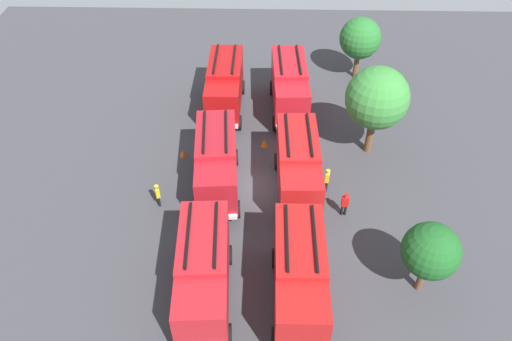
{
  "coord_description": "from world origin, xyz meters",
  "views": [
    {
      "loc": [
        23.77,
        0.59,
        22.73
      ],
      "look_at": [
        0.0,
        0.0,
        1.4
      ],
      "focal_mm": 35.02,
      "sensor_mm": 36.0,
      "label": 1
    }
  ],
  "objects_px": {
    "fire_truck_0": "(225,85)",
    "fire_truck_2": "(203,271)",
    "traffic_cone_1": "(183,153)",
    "tree_2": "(431,251)",
    "fire_truck_1": "(217,162)",
    "fire_truck_3": "(290,85)",
    "firefighter_2": "(345,203)",
    "traffic_cone_2": "(224,140)",
    "firefighter_1": "(327,179)",
    "tree_1": "(377,98)",
    "tree_0": "(360,38)",
    "fire_truck_4": "(298,165)",
    "firefighter_0": "(158,194)",
    "fire_truck_5": "(300,274)",
    "traffic_cone_0": "(264,143)"
  },
  "relations": [
    {
      "from": "firefighter_2",
      "to": "tree_2",
      "type": "distance_m",
      "value": 6.7
    },
    {
      "from": "fire_truck_0",
      "to": "traffic_cone_2",
      "type": "xyz_separation_m",
      "value": [
        4.53,
        0.2,
        -1.8
      ]
    },
    {
      "from": "traffic_cone_1",
      "to": "fire_truck_5",
      "type": "bearing_deg",
      "value": 33.43
    },
    {
      "from": "firefighter_0",
      "to": "tree_2",
      "type": "distance_m",
      "value": 16.27
    },
    {
      "from": "fire_truck_3",
      "to": "firefighter_2",
      "type": "xyz_separation_m",
      "value": [
        11.34,
        3.12,
        -1.19
      ]
    },
    {
      "from": "traffic_cone_2",
      "to": "fire_truck_1",
      "type": "bearing_deg",
      "value": -0.96
    },
    {
      "from": "fire_truck_4",
      "to": "fire_truck_5",
      "type": "distance_m",
      "value": 8.3
    },
    {
      "from": "fire_truck_0",
      "to": "tree_2",
      "type": "distance_m",
      "value": 20.26
    },
    {
      "from": "tree_0",
      "to": "fire_truck_1",
      "type": "bearing_deg",
      "value": -37.11
    },
    {
      "from": "fire_truck_2",
      "to": "fire_truck_5",
      "type": "xyz_separation_m",
      "value": [
        0.08,
        4.86,
        0.0
      ]
    },
    {
      "from": "traffic_cone_2",
      "to": "tree_0",
      "type": "bearing_deg",
      "value": 132.3
    },
    {
      "from": "fire_truck_2",
      "to": "tree_1",
      "type": "bearing_deg",
      "value": 137.15
    },
    {
      "from": "tree_1",
      "to": "traffic_cone_2",
      "type": "relative_size",
      "value": 9.15
    },
    {
      "from": "fire_truck_0",
      "to": "fire_truck_1",
      "type": "distance_m",
      "value": 8.99
    },
    {
      "from": "fire_truck_3",
      "to": "tree_2",
      "type": "distance_m",
      "value": 17.95
    },
    {
      "from": "tree_0",
      "to": "fire_truck_3",
      "type": "bearing_deg",
      "value": -49.04
    },
    {
      "from": "fire_truck_3",
      "to": "firefighter_1",
      "type": "distance_m",
      "value": 9.51
    },
    {
      "from": "fire_truck_0",
      "to": "fire_truck_2",
      "type": "relative_size",
      "value": 0.98
    },
    {
      "from": "fire_truck_0",
      "to": "fire_truck_3",
      "type": "bearing_deg",
      "value": 90.63
    },
    {
      "from": "tree_0",
      "to": "firefighter_1",
      "type": "bearing_deg",
      "value": -14.2
    },
    {
      "from": "fire_truck_5",
      "to": "traffic_cone_1",
      "type": "bearing_deg",
      "value": -146.36
    },
    {
      "from": "firefighter_1",
      "to": "traffic_cone_1",
      "type": "relative_size",
      "value": 2.82
    },
    {
      "from": "fire_truck_3",
      "to": "fire_truck_2",
      "type": "bearing_deg",
      "value": -17.8
    },
    {
      "from": "fire_truck_3",
      "to": "firefighter_1",
      "type": "relative_size",
      "value": 4.27
    },
    {
      "from": "tree_2",
      "to": "fire_truck_5",
      "type": "bearing_deg",
      "value": -82.31
    },
    {
      "from": "fire_truck_1",
      "to": "traffic_cone_2",
      "type": "xyz_separation_m",
      "value": [
        -4.46,
        0.07,
        -1.8
      ]
    },
    {
      "from": "fire_truck_5",
      "to": "firefighter_1",
      "type": "distance_m",
      "value": 8.73
    },
    {
      "from": "fire_truck_0",
      "to": "firefighter_1",
      "type": "bearing_deg",
      "value": 38.38
    },
    {
      "from": "fire_truck_1",
      "to": "tree_2",
      "type": "xyz_separation_m",
      "value": [
        7.63,
        11.42,
        0.94
      ]
    },
    {
      "from": "tree_0",
      "to": "tree_2",
      "type": "bearing_deg",
      "value": 1.99
    },
    {
      "from": "fire_truck_1",
      "to": "fire_truck_3",
      "type": "relative_size",
      "value": 1.01
    },
    {
      "from": "traffic_cone_0",
      "to": "firefighter_2",
      "type": "bearing_deg",
      "value": 37.04
    },
    {
      "from": "fire_truck_1",
      "to": "tree_1",
      "type": "distance_m",
      "value": 11.33
    },
    {
      "from": "fire_truck_2",
      "to": "tree_0",
      "type": "xyz_separation_m",
      "value": [
        -22.53,
        10.62,
        1.39
      ]
    },
    {
      "from": "fire_truck_2",
      "to": "tree_0",
      "type": "distance_m",
      "value": 24.95
    },
    {
      "from": "tree_1",
      "to": "fire_truck_1",
      "type": "bearing_deg",
      "value": -68.73
    },
    {
      "from": "fire_truck_0",
      "to": "fire_truck_5",
      "type": "distance_m",
      "value": 18.21
    },
    {
      "from": "tree_2",
      "to": "traffic_cone_2",
      "type": "relative_size",
      "value": 6.43
    },
    {
      "from": "fire_truck_0",
      "to": "traffic_cone_2",
      "type": "relative_size",
      "value": 10.07
    },
    {
      "from": "firefighter_0",
      "to": "traffic_cone_2",
      "type": "xyz_separation_m",
      "value": [
        -6.21,
        3.66,
        -0.56
      ]
    },
    {
      "from": "fire_truck_5",
      "to": "firefighter_0",
      "type": "xyz_separation_m",
      "value": [
        -6.76,
        -8.49,
        -1.24
      ]
    },
    {
      "from": "fire_truck_2",
      "to": "tree_0",
      "type": "height_order",
      "value": "tree_0"
    },
    {
      "from": "firefighter_1",
      "to": "tree_2",
      "type": "height_order",
      "value": "tree_2"
    },
    {
      "from": "traffic_cone_1",
      "to": "tree_2",
      "type": "bearing_deg",
      "value": 52.99
    },
    {
      "from": "firefighter_2",
      "to": "traffic_cone_0",
      "type": "distance_m",
      "value": 8.28
    },
    {
      "from": "firefighter_0",
      "to": "traffic_cone_1",
      "type": "height_order",
      "value": "firefighter_0"
    },
    {
      "from": "fire_truck_2",
      "to": "fire_truck_4",
      "type": "distance_m",
      "value": 9.67
    },
    {
      "from": "fire_truck_3",
      "to": "tree_1",
      "type": "distance_m",
      "value": 7.78
    },
    {
      "from": "fire_truck_2",
      "to": "fire_truck_3",
      "type": "relative_size",
      "value": 1.0
    },
    {
      "from": "firefighter_0",
      "to": "tree_0",
      "type": "relative_size",
      "value": 0.31
    }
  ]
}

